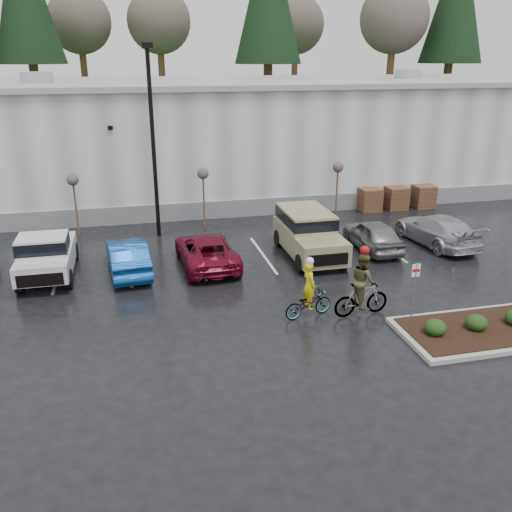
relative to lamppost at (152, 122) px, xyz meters
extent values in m
plane|color=black|center=(4.00, -12.00, -5.69)|extent=(120.00, 120.00, 0.00)
cube|color=#A9ABAD|center=(4.00, 10.00, -2.19)|extent=(60.00, 15.00, 7.00)
cube|color=slate|center=(4.00, 2.45, -5.19)|extent=(60.00, 0.12, 1.00)
cube|color=#999B9E|center=(4.00, 10.00, 1.36)|extent=(60.50, 15.50, 0.30)
cube|color=#1C3516|center=(4.00, 33.00, -2.69)|extent=(80.00, 25.00, 6.00)
cylinder|color=black|center=(0.00, 0.00, -1.19)|extent=(0.20, 0.20, 9.00)
cube|color=black|center=(0.00, 0.00, 3.41)|extent=(0.50, 1.00, 0.25)
cylinder|color=#4F371F|center=(-4.00, 1.00, -4.29)|extent=(0.10, 0.10, 2.80)
sphere|color=#453C37|center=(-4.00, 1.00, -2.79)|extent=(0.60, 0.60, 0.60)
cylinder|color=#4F371F|center=(2.50, 1.00, -4.29)|extent=(0.10, 0.10, 2.80)
sphere|color=#453C37|center=(2.50, 1.00, -2.79)|extent=(0.60, 0.60, 0.60)
cylinder|color=#4F371F|center=(10.00, 1.00, -4.29)|extent=(0.10, 0.10, 2.80)
sphere|color=#453C37|center=(10.00, 1.00, -2.79)|extent=(0.60, 0.60, 0.60)
cube|color=#4F371F|center=(12.50, 2.00, -5.01)|extent=(1.20, 1.20, 1.35)
cube|color=#4F371F|center=(14.20, 2.00, -5.01)|extent=(1.20, 1.20, 1.35)
cube|color=#4F371F|center=(16.00, 2.00, -5.01)|extent=(1.20, 1.20, 1.35)
ellipsoid|color=black|center=(8.00, -13.00, -5.27)|extent=(0.70, 0.70, 0.52)
ellipsoid|color=black|center=(9.50, -13.00, -5.27)|extent=(0.70, 0.70, 0.52)
cylinder|color=gray|center=(7.80, -11.80, -4.59)|extent=(0.05, 0.05, 2.20)
cube|color=white|center=(7.80, -11.80, -3.74)|extent=(0.30, 0.02, 0.45)
cube|color=red|center=(7.80, -11.81, -3.74)|extent=(0.26, 0.02, 0.10)
imported|color=navy|center=(-1.59, -4.78, -4.96)|extent=(1.94, 4.53, 1.45)
imported|color=maroon|center=(1.76, -4.74, -5.00)|extent=(2.47, 5.01, 1.37)
imported|color=slate|center=(9.75, -4.40, -4.97)|extent=(1.73, 4.21, 1.43)
imported|color=#B5B7BD|center=(13.08, -4.44, -4.95)|extent=(2.53, 5.23, 1.47)
imported|color=#3F3F44|center=(4.52, -10.50, -5.20)|extent=(1.93, 1.05, 0.96)
imported|color=#D0C70B|center=(4.52, -10.50, -4.49)|extent=(0.54, 0.69, 1.69)
sphere|color=silver|center=(4.52, -10.50, -3.60)|extent=(0.28, 0.28, 0.28)
imported|color=#3F3F44|center=(6.36, -10.82, -5.06)|extent=(2.04, 0.76, 1.25)
imported|color=#454224|center=(6.36, -10.82, -4.35)|extent=(0.61, 1.00, 1.97)
sphere|color=#990C0C|center=(6.36, -10.82, -3.25)|extent=(0.32, 0.32, 0.32)
camera|label=1|loc=(-1.24, -26.85, 2.95)|focal=38.00mm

